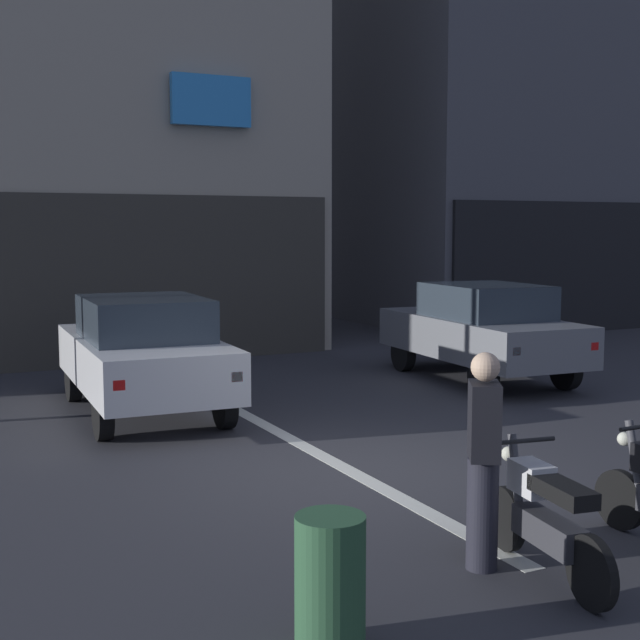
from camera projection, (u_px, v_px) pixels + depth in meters
The scene contains 9 objects.
ground_plane at pixel (350, 471), 9.23m from camera, with size 120.00×120.00×0.00m, color #333338.
lane_centre_line at pixel (183, 381), 14.58m from camera, with size 0.20×18.00×0.01m, color silver.
building_far_right at pixel (495, 127), 25.34m from camera, with size 9.70×9.37×11.02m.
car_white_crossing_near at pixel (143, 351), 11.93m from camera, with size 1.94×4.17×1.64m.
car_grey_parked_kerbside at pixel (481, 328), 14.59m from camera, with size 2.01×4.20×1.64m.
car_blue_down_street at pixel (143, 299), 20.48m from camera, with size 2.25×4.28×1.64m.
motorcycle_white_row_leftmost at pixel (545, 517), 6.40m from camera, with size 0.55×1.66×0.98m.
person_by_motorcycles at pixel (484, 459), 6.50m from camera, with size 0.37×0.42×1.67m.
trash_bin at pixel (330, 583), 5.29m from camera, with size 0.44×0.44×0.85m, color #2D5938.
Camera 1 is at (-4.25, -7.94, 2.60)m, focal length 48.50 mm.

